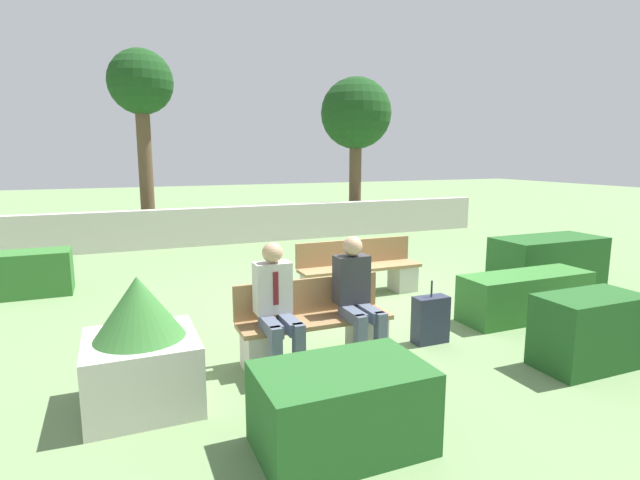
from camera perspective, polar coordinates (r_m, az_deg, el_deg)
ground_plane at (r=7.97m, az=4.45°, el=-6.74°), size 60.00×60.00×0.00m
perimeter_wall at (r=13.12m, az=-6.98°, el=1.88°), size 13.27×0.30×0.94m
bench_front at (r=5.62m, az=-0.60°, el=-10.27°), size 1.72×0.49×0.88m
bench_left_side at (r=8.13m, az=4.53°, el=-3.85°), size 2.05×0.49×0.88m
person_seated_man at (r=5.21m, az=-5.01°, el=-7.01°), size 0.38×0.64×1.37m
person_seated_woman at (r=5.54m, az=4.18°, el=-5.93°), size 0.38×0.64×1.37m
hedge_block_near_left at (r=4.06m, az=2.49°, el=-18.62°), size 1.31×0.83×0.66m
hedge_block_near_right at (r=9.35m, az=-29.89°, el=-3.30°), size 1.12×0.68×0.72m
hedge_block_mid_left at (r=7.53m, az=22.42°, el=-5.93°), size 1.92×0.62×0.64m
hedge_block_mid_right at (r=9.59m, az=24.57°, el=-2.20°), size 1.95×0.89×0.84m
hedge_block_far_left at (r=6.15m, az=28.35°, el=-9.12°), size 1.15×0.61×0.79m
planter_corner_left at (r=4.86m, az=-19.79°, el=-11.54°), size 0.98×0.98×1.21m
suitcase at (r=6.25m, az=12.51°, el=-8.87°), size 0.43×0.21×0.78m
tree_leftmost at (r=13.96m, az=-19.77°, el=15.77°), size 1.63×1.63×4.88m
tree_center_left at (r=15.17m, az=4.13°, el=13.95°), size 2.08×2.08×4.49m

